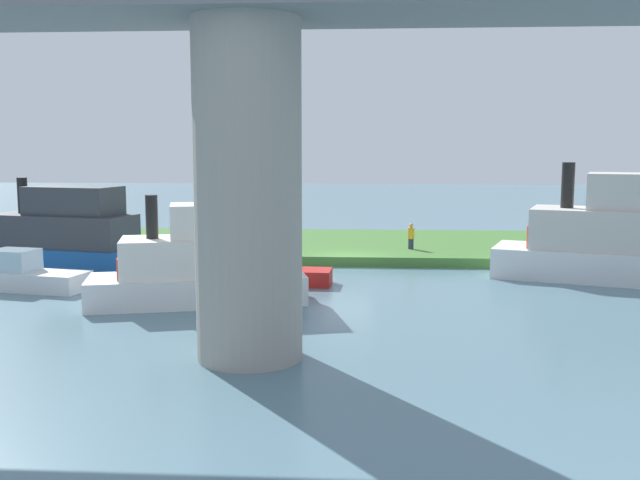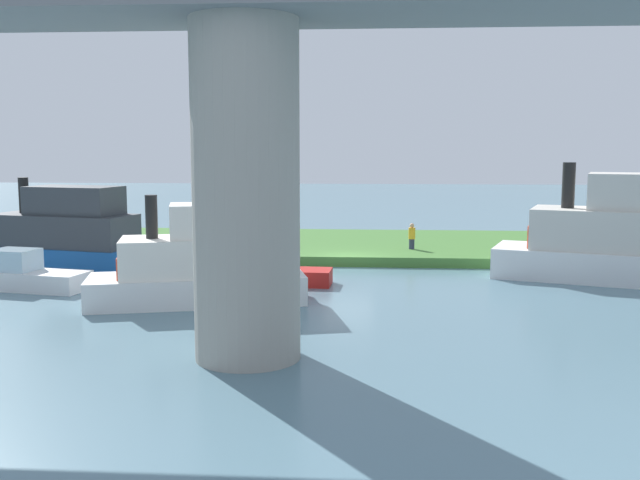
% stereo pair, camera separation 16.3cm
% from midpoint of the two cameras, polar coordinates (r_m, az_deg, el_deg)
% --- Properties ---
extents(ground_plane, '(160.00, 160.00, 0.00)m').
position_cam_midpoint_polar(ground_plane, '(35.65, 2.33, -2.16)').
color(ground_plane, slate).
extents(grassy_bank, '(80.00, 12.00, 0.50)m').
position_cam_midpoint_polar(grassy_bank, '(41.54, 2.58, -0.45)').
color(grassy_bank, '#427533').
rests_on(grassy_bank, ground).
extents(bridge_pylon, '(2.97, 2.97, 9.34)m').
position_cam_midpoint_polar(bridge_pylon, '(19.91, -5.64, 3.74)').
color(bridge_pylon, '#9E998E').
rests_on(bridge_pylon, ground).
extents(person_on_bank, '(0.39, 0.39, 1.39)m').
position_cam_midpoint_polar(person_on_bank, '(38.58, 7.41, 0.31)').
color(person_on_bank, '#2D334C').
rests_on(person_on_bank, grassy_bank).
extents(mooring_post, '(0.20, 0.20, 0.86)m').
position_cam_midpoint_polar(mooring_post, '(37.17, -9.28, -0.41)').
color(mooring_post, brown).
rests_on(mooring_post, grassy_bank).
extents(motorboat_red, '(9.13, 4.85, 4.44)m').
position_cam_midpoint_polar(motorboat_red, '(36.91, -19.73, 0.31)').
color(motorboat_red, '#195199').
rests_on(motorboat_red, ground).
extents(houseboat_blue, '(10.79, 6.55, 5.23)m').
position_cam_midpoint_polar(houseboat_blue, '(34.37, 23.07, 0.15)').
color(houseboat_blue, white).
rests_on(houseboat_blue, ground).
extents(riverboat_paddlewheel, '(8.54, 4.61, 4.15)m').
position_cam_midpoint_polar(riverboat_paddlewheel, '(27.68, -8.98, -1.81)').
color(riverboat_paddlewheel, white).
rests_on(riverboat_paddlewheel, ground).
extents(pontoon_yellow, '(5.25, 2.69, 1.67)m').
position_cam_midpoint_polar(pontoon_yellow, '(32.51, -22.16, -2.59)').
color(pontoon_yellow, white).
rests_on(pontoon_yellow, ground).
extents(skiff_small, '(4.42, 1.75, 1.45)m').
position_cam_midpoint_polar(skiff_small, '(31.21, -3.22, -2.59)').
color(skiff_small, red).
rests_on(skiff_small, ground).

